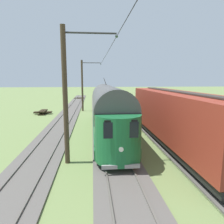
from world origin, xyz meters
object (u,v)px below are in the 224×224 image
(vintage_streetcar, at_px, (108,109))
(boxcar_adjacent, at_px, (177,117))
(track_end_bumper, at_px, (130,107))
(catenary_pole_foreground, at_px, (83,85))
(catenary_pole_mid_near, at_px, (67,94))
(spare_tie_stack, at_px, (43,112))

(vintage_streetcar, height_order, boxcar_adjacent, vintage_streetcar)
(vintage_streetcar, distance_m, track_end_bumper, 15.05)
(boxcar_adjacent, height_order, track_end_bumper, boxcar_adjacent)
(catenary_pole_foreground, bearing_deg, boxcar_adjacent, 113.40)
(catenary_pole_mid_near, relative_size, spare_tie_stack, 3.21)
(catenary_pole_mid_near, height_order, track_end_bumper, catenary_pole_mid_near)
(catenary_pole_mid_near, xyz_separation_m, spare_tie_stack, (5.55, -17.31, -3.76))
(catenary_pole_mid_near, bearing_deg, track_end_bumper, -110.20)
(boxcar_adjacent, height_order, catenary_pole_foreground, catenary_pole_foreground)
(catenary_pole_mid_near, distance_m, track_end_bumper, 21.99)
(catenary_pole_foreground, bearing_deg, spare_tie_stack, 23.48)
(spare_tie_stack, distance_m, track_end_bumper, 13.39)
(vintage_streetcar, height_order, track_end_bumper, vintage_streetcar)
(vintage_streetcar, xyz_separation_m, track_end_bumper, (-4.70, -14.17, -1.86))
(catenary_pole_mid_near, bearing_deg, boxcar_adjacent, -162.14)
(vintage_streetcar, relative_size, spare_tie_stack, 6.89)
(vintage_streetcar, distance_m, catenary_pole_mid_near, 7.01)
(boxcar_adjacent, distance_m, track_end_bumper, 18.03)
(boxcar_adjacent, height_order, spare_tie_stack, boxcar_adjacent)
(catenary_pole_foreground, distance_m, track_end_bumper, 8.34)
(spare_tie_stack, bearing_deg, boxcar_adjacent, 131.19)
(track_end_bumper, bearing_deg, catenary_pole_foreground, 4.80)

